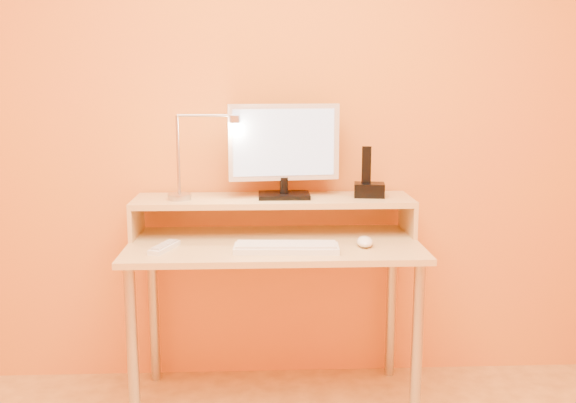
{
  "coord_description": "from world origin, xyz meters",
  "views": [
    {
      "loc": [
        -0.06,
        -1.41,
        1.37
      ],
      "look_at": [
        0.05,
        1.13,
        0.9
      ],
      "focal_mm": 40.17,
      "sensor_mm": 36.0,
      "label": 1
    }
  ],
  "objects_px": {
    "lamp_base": "(179,197)",
    "mouse": "(365,242)",
    "phone_dock": "(369,190)",
    "remote_control": "(164,248)",
    "keyboard": "(286,248)",
    "monitor_panel": "(284,142)"
  },
  "relations": [
    {
      "from": "monitor_panel",
      "to": "phone_dock",
      "type": "xyz_separation_m",
      "value": [
        0.37,
        -0.01,
        -0.21
      ]
    },
    {
      "from": "keyboard",
      "to": "remote_control",
      "type": "height_order",
      "value": "keyboard"
    },
    {
      "from": "phone_dock",
      "to": "lamp_base",
      "type": "bearing_deg",
      "value": -169.77
    },
    {
      "from": "monitor_panel",
      "to": "lamp_base",
      "type": "xyz_separation_m",
      "value": [
        -0.45,
        -0.04,
        -0.23
      ]
    },
    {
      "from": "lamp_base",
      "to": "keyboard",
      "type": "bearing_deg",
      "value": -31.43
    },
    {
      "from": "remote_control",
      "to": "keyboard",
      "type": "bearing_deg",
      "value": 13.8
    },
    {
      "from": "monitor_panel",
      "to": "remote_control",
      "type": "xyz_separation_m",
      "value": [
        -0.48,
        -0.27,
        -0.39
      ]
    },
    {
      "from": "remote_control",
      "to": "monitor_panel",
      "type": "bearing_deg",
      "value": 47.97
    },
    {
      "from": "mouse",
      "to": "lamp_base",
      "type": "bearing_deg",
      "value": 170.88
    },
    {
      "from": "lamp_base",
      "to": "phone_dock",
      "type": "distance_m",
      "value": 0.82
    },
    {
      "from": "mouse",
      "to": "remote_control",
      "type": "xyz_separation_m",
      "value": [
        -0.8,
        -0.02,
        -0.01
      ]
    },
    {
      "from": "phone_dock",
      "to": "mouse",
      "type": "distance_m",
      "value": 0.3
    },
    {
      "from": "phone_dock",
      "to": "keyboard",
      "type": "distance_m",
      "value": 0.51
    },
    {
      "from": "monitor_panel",
      "to": "mouse",
      "type": "xyz_separation_m",
      "value": [
        0.32,
        -0.25,
        -0.38
      ]
    },
    {
      "from": "lamp_base",
      "to": "keyboard",
      "type": "relative_size",
      "value": 0.24
    },
    {
      "from": "lamp_base",
      "to": "mouse",
      "type": "height_order",
      "value": "lamp_base"
    },
    {
      "from": "lamp_base",
      "to": "mouse",
      "type": "bearing_deg",
      "value": -15.41
    },
    {
      "from": "monitor_panel",
      "to": "remote_control",
      "type": "relative_size",
      "value": 2.55
    },
    {
      "from": "monitor_panel",
      "to": "remote_control",
      "type": "bearing_deg",
      "value": -158.01
    },
    {
      "from": "phone_dock",
      "to": "remote_control",
      "type": "distance_m",
      "value": 0.91
    },
    {
      "from": "monitor_panel",
      "to": "keyboard",
      "type": "height_order",
      "value": "monitor_panel"
    },
    {
      "from": "monitor_panel",
      "to": "remote_control",
      "type": "height_order",
      "value": "monitor_panel"
    }
  ]
}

